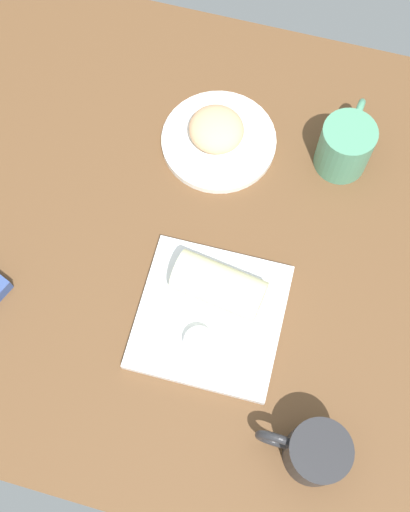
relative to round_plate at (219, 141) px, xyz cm
name	(u,v)px	position (x,y,z in cm)	size (l,w,h in cm)	color
dining_table	(151,225)	(-7.29, -17.51, -2.70)	(110.00, 90.00, 4.00)	brown
round_plate	(219,141)	(0.00, 0.00, 0.00)	(20.05, 20.05, 1.40)	white
scone_pastry	(216,129)	(-0.58, 0.34, 2.97)	(9.71, 9.40, 4.55)	tan
square_plate	(210,317)	(6.90, -31.17, 0.10)	(22.26, 22.26, 1.60)	white
sauce_cup	(199,343)	(6.54, -36.16, 2.22)	(4.65, 4.65, 2.46)	silver
breakfast_wrap	(219,285)	(7.19, -27.17, 4.16)	(6.52, 6.52, 13.91)	beige
coffee_mug	(346,145)	(21.21, 2.31, 4.25)	(8.97, 14.08, 9.69)	#4C8C6B
second_mug	(314,452)	(26.32, -47.22, 3.67)	(13.36, 8.78, 8.53)	#262628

